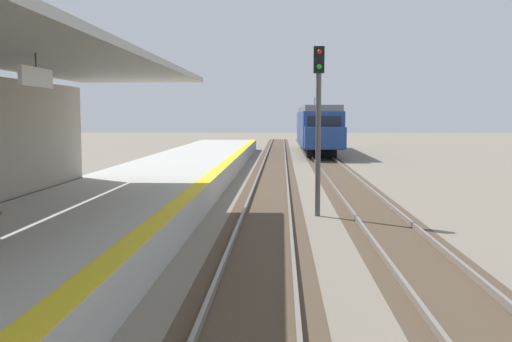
# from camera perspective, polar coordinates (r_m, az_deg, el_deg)

# --- Properties ---
(station_platform) EXTENTS (5.00, 80.00, 0.91)m
(station_platform) POSITION_cam_1_polar(r_m,az_deg,el_deg) (15.67, -15.70, -4.65)
(station_platform) COLOR #B7B5AD
(station_platform) RESTS_ON ground
(track_pair_nearest_platform) EXTENTS (2.34, 120.00, 0.16)m
(track_pair_nearest_platform) POSITION_cam_1_polar(r_m,az_deg,el_deg) (18.91, 1.04, -4.00)
(track_pair_nearest_platform) COLOR #4C3D2D
(track_pair_nearest_platform) RESTS_ON ground
(track_pair_middle) EXTENTS (2.34, 120.00, 0.16)m
(track_pair_middle) POSITION_cam_1_polar(r_m,az_deg,el_deg) (19.13, 11.30, -4.00)
(track_pair_middle) COLOR #4C3D2D
(track_pair_middle) RESTS_ON ground
(approaching_train) EXTENTS (2.93, 19.60, 4.76)m
(approaching_train) POSITION_cam_1_polar(r_m,az_deg,el_deg) (50.35, 5.86, 4.22)
(approaching_train) COLOR navy
(approaching_train) RESTS_ON ground
(rail_signal_post) EXTENTS (0.32, 0.34, 5.20)m
(rail_signal_post) POSITION_cam_1_polar(r_m,az_deg,el_deg) (18.41, 5.99, 5.55)
(rail_signal_post) COLOR #4C4C4C
(rail_signal_post) RESTS_ON ground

